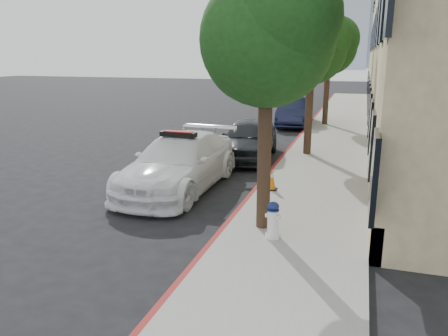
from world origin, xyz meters
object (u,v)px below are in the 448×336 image
fire_hydrant (273,220)px  traffic_cone (272,179)px  police_car (179,163)px  parked_car_far (294,112)px  parked_car_mid (249,139)px

fire_hydrant → traffic_cone: 3.46m
police_car → fire_hydrant: bearing=-40.6°
fire_hydrant → traffic_cone: size_ratio=1.31×
parked_car_far → traffic_cone: size_ratio=7.86×
parked_car_far → fire_hydrant: (2.09, -16.39, -0.25)m
parked_car_far → fire_hydrant: parked_car_far is taller
parked_car_mid → fire_hydrant: size_ratio=5.75×
traffic_cone → parked_car_far: bearing=96.0°
parked_car_mid → parked_car_far: size_ratio=0.96×
parked_car_far → traffic_cone: parked_car_far is taller
police_car → fire_hydrant: (3.48, -3.10, -0.27)m
police_car → parked_car_far: police_car is taller
parked_car_far → fire_hydrant: size_ratio=6.01×
fire_hydrant → traffic_cone: fire_hydrant is taller
police_car → fire_hydrant: 4.67m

